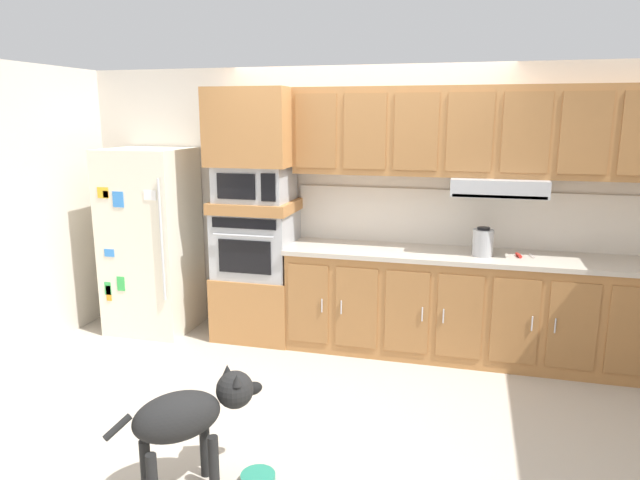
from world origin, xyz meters
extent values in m
plane|color=#B2A899|center=(0.00, 0.00, 0.00)|extent=(9.60, 9.60, 0.00)
cube|color=beige|center=(0.00, 1.11, 1.25)|extent=(6.20, 0.12, 2.50)
cube|color=beige|center=(-2.80, 0.00, 1.25)|extent=(0.12, 7.10, 2.50)
cube|color=silver|center=(-2.02, 0.68, 0.88)|extent=(0.76, 0.70, 1.76)
cylinder|color=silver|center=(-1.69, 0.31, 0.98)|extent=(0.02, 0.02, 1.10)
cube|color=gold|center=(-2.26, 0.33, 1.38)|extent=(0.11, 0.01, 0.10)
cube|color=#337FDB|center=(-2.25, 0.33, 0.83)|extent=(0.10, 0.01, 0.07)
cube|color=#337FDB|center=(-2.11, 0.33, 1.33)|extent=(0.11, 0.01, 0.14)
cube|color=orange|center=(-2.23, 0.33, 1.37)|extent=(0.06, 0.01, 0.06)
cube|color=white|center=(-1.79, 0.33, 1.38)|extent=(0.12, 0.01, 0.09)
cube|color=green|center=(-2.15, 0.33, 0.54)|extent=(0.08, 0.01, 0.13)
cube|color=orange|center=(-2.29, 0.33, 0.44)|extent=(0.05, 0.01, 0.15)
cube|color=green|center=(-2.29, 0.33, 0.48)|extent=(0.06, 0.01, 0.12)
cube|color=#A8703D|center=(-0.96, 0.75, 0.30)|extent=(0.74, 0.62, 0.60)
cube|color=#A8AAAF|center=(-0.96, 0.75, 0.90)|extent=(0.70, 0.58, 0.60)
cube|color=black|center=(-0.96, 0.45, 0.84)|extent=(0.49, 0.01, 0.30)
cube|color=black|center=(-0.96, 0.45, 1.14)|extent=(0.59, 0.01, 0.09)
cylinder|color=#A8AAAF|center=(-0.96, 0.43, 1.03)|extent=(0.56, 0.02, 0.02)
cube|color=#A8703D|center=(-0.96, 0.75, 1.25)|extent=(0.74, 0.62, 0.10)
cube|color=#A8AAAF|center=(-0.96, 0.75, 1.46)|extent=(0.64, 0.53, 0.32)
cube|color=black|center=(-1.04, 0.48, 1.46)|extent=(0.35, 0.01, 0.22)
cube|color=black|center=(-0.74, 0.48, 1.46)|extent=(0.13, 0.01, 0.24)
cube|color=#A8703D|center=(-0.96, 0.75, 1.96)|extent=(0.74, 0.62, 0.68)
cube|color=#A8703D|center=(0.90, 0.75, 0.44)|extent=(3.00, 0.60, 0.88)
cube|color=#9A6738|center=(-0.38, 0.44, 0.46)|extent=(0.36, 0.01, 0.70)
cylinder|color=#BCBCC1|center=(-0.25, 0.43, 0.46)|extent=(0.01, 0.01, 0.12)
cube|color=#9A6738|center=(0.05, 0.44, 0.46)|extent=(0.36, 0.01, 0.70)
cylinder|color=#BCBCC1|center=(-0.08, 0.43, 0.46)|extent=(0.01, 0.01, 0.12)
cube|color=#9A6738|center=(0.48, 0.44, 0.46)|extent=(0.36, 0.01, 0.70)
cylinder|color=#BCBCC1|center=(0.60, 0.43, 0.46)|extent=(0.01, 0.01, 0.12)
cube|color=#9A6738|center=(0.90, 0.44, 0.46)|extent=(0.36, 0.01, 0.70)
cylinder|color=#BCBCC1|center=(0.78, 0.43, 0.46)|extent=(0.01, 0.01, 0.12)
cube|color=#9A6738|center=(1.33, 0.44, 0.46)|extent=(0.36, 0.01, 0.70)
cylinder|color=#BCBCC1|center=(1.46, 0.43, 0.46)|extent=(0.01, 0.01, 0.12)
cube|color=#9A6738|center=(1.76, 0.44, 0.46)|extent=(0.36, 0.01, 0.70)
cylinder|color=#BCBCC1|center=(1.63, 0.43, 0.46)|extent=(0.01, 0.01, 0.12)
cube|color=#9A6738|center=(2.19, 0.44, 0.46)|extent=(0.36, 0.01, 0.70)
cube|color=#BCB2A3|center=(0.90, 0.75, 0.90)|extent=(3.04, 0.64, 0.04)
cube|color=silver|center=(0.90, 1.04, 1.17)|extent=(3.04, 0.02, 0.50)
cube|color=#A8703D|center=(0.90, 0.88, 1.93)|extent=(3.00, 0.34, 0.74)
cube|color=#A8AAAF|center=(1.16, 0.81, 1.49)|extent=(0.76, 0.48, 0.14)
cube|color=black|center=(1.16, 0.59, 1.43)|extent=(0.72, 0.04, 0.02)
cube|color=#9A6738|center=(-0.38, 0.70, 1.93)|extent=(0.36, 0.01, 0.63)
cube|color=#9A6738|center=(0.05, 0.70, 1.93)|extent=(0.36, 0.01, 0.63)
cube|color=#9A6738|center=(0.48, 0.70, 1.93)|extent=(0.36, 0.01, 0.63)
cube|color=#9A6738|center=(0.90, 0.70, 1.93)|extent=(0.36, 0.01, 0.63)
cube|color=#9A6738|center=(1.33, 0.70, 1.93)|extent=(0.36, 0.01, 0.63)
cube|color=#9A6738|center=(1.76, 0.70, 1.93)|extent=(0.36, 0.01, 0.63)
cylinder|color=red|center=(1.35, 0.73, 0.93)|extent=(0.05, 0.10, 0.03)
cylinder|color=silver|center=(1.46, 0.75, 0.93)|extent=(0.03, 0.12, 0.01)
cylinder|color=#A8AAAF|center=(1.06, 0.70, 1.03)|extent=(0.17, 0.17, 0.22)
cylinder|color=black|center=(1.06, 0.70, 1.15)|extent=(0.10, 0.10, 0.02)
ellipsoid|color=black|center=(-0.55, -1.57, 0.46)|extent=(0.53, 0.53, 0.27)
sphere|color=black|center=(-0.31, -1.33, 0.53)|extent=(0.22, 0.22, 0.22)
ellipsoid|color=black|center=(-0.23, -1.26, 0.51)|extent=(0.14, 0.14, 0.08)
cone|color=black|center=(-0.37, -1.29, 0.63)|extent=(0.06, 0.06, 0.07)
cone|color=black|center=(-0.27, -1.39, 0.63)|extent=(0.06, 0.06, 0.07)
cylinder|color=black|center=(-0.77, -1.78, 0.49)|extent=(0.14, 0.13, 0.12)
cylinder|color=black|center=(-0.48, -1.40, 0.16)|extent=(0.06, 0.06, 0.32)
cylinder|color=black|center=(-0.38, -1.50, 0.16)|extent=(0.06, 0.06, 0.32)
cylinder|color=black|center=(-0.72, -1.63, 0.16)|extent=(0.06, 0.06, 0.32)
cylinder|color=#267F66|center=(-0.16, -1.40, 0.03)|extent=(0.20, 0.20, 0.06)
cylinder|color=brown|center=(-0.16, -1.40, 0.04)|extent=(0.15, 0.15, 0.03)
camera|label=1|loc=(0.92, -4.10, 2.06)|focal=32.03mm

